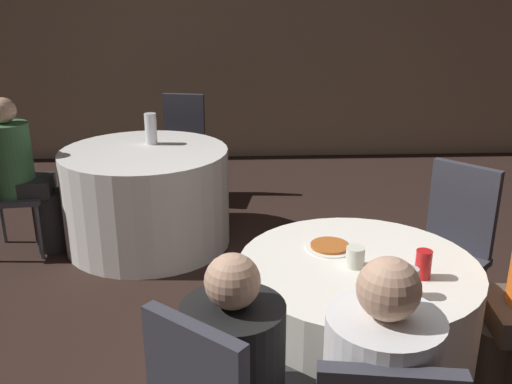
% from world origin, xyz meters
% --- Properties ---
extents(wall_back, '(16.00, 0.06, 2.80)m').
position_xyz_m(wall_back, '(0.00, 4.17, 1.40)').
color(wall_back, gray).
rests_on(wall_back, ground_plane).
extents(table_near, '(1.05, 1.05, 0.74)m').
position_xyz_m(table_near, '(0.04, -0.12, 0.37)').
color(table_near, white).
rests_on(table_near, ground_plane).
extents(table_far, '(1.24, 1.24, 0.74)m').
position_xyz_m(table_far, '(-1.15, 1.77, 0.37)').
color(table_far, white).
rests_on(table_far, ground_plane).
extents(chair_near_northeast, '(0.57, 0.57, 0.96)m').
position_xyz_m(chair_near_northeast, '(0.72, 0.53, 0.57)').
color(chair_near_northeast, '#383842').
rests_on(chair_near_northeast, ground_plane).
extents(chair_far_north, '(0.47, 0.47, 0.96)m').
position_xyz_m(chair_far_north, '(-0.95, 2.79, 0.57)').
color(chair_far_north, '#383842').
rests_on(chair_far_north, ground_plane).
extents(person_green_jacket, '(0.49, 0.33, 1.16)m').
position_xyz_m(person_green_jacket, '(-2.01, 1.67, 0.57)').
color(person_green_jacket, '#282828').
rests_on(person_green_jacket, ground_plane).
extents(pizza_plate_near, '(0.23, 0.23, 0.02)m').
position_xyz_m(pizza_plate_near, '(-0.06, 0.04, 0.75)').
color(pizza_plate_near, white).
rests_on(pizza_plate_near, table_near).
extents(soda_can_red, '(0.07, 0.07, 0.12)m').
position_xyz_m(soda_can_red, '(0.27, -0.26, 0.80)').
color(soda_can_red, red).
rests_on(soda_can_red, table_near).
extents(soda_can_silver, '(0.07, 0.07, 0.12)m').
position_xyz_m(soda_can_silver, '(0.17, -0.41, 0.80)').
color(soda_can_silver, silver).
rests_on(soda_can_silver, table_near).
extents(cup_near, '(0.08, 0.08, 0.09)m').
position_xyz_m(cup_near, '(0.01, -0.15, 0.79)').
color(cup_near, silver).
rests_on(cup_near, table_near).
extents(bottle_far, '(0.09, 0.09, 0.24)m').
position_xyz_m(bottle_far, '(-1.11, 1.94, 0.86)').
color(bottle_far, white).
rests_on(bottle_far, table_far).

